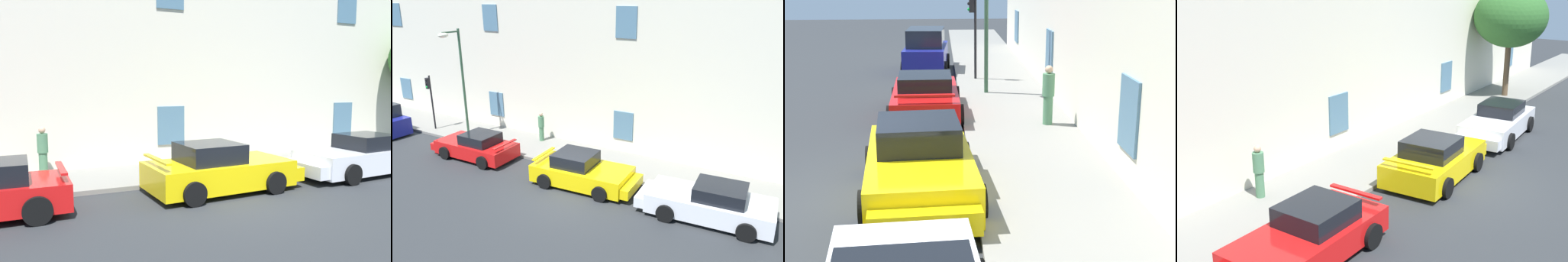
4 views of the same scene
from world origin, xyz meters
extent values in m
plane|color=#2B2D30|center=(0.00, 0.00, 0.00)|extent=(80.00, 80.00, 0.00)
cube|color=gray|center=(0.00, 3.90, 0.07)|extent=(60.00, 3.14, 0.14)
cube|color=beige|center=(0.00, 7.02, 5.61)|extent=(43.84, 3.11, 11.22)
cube|color=slate|center=(0.00, 5.44, 1.60)|extent=(1.10, 0.06, 1.50)
cube|color=slate|center=(8.77, 5.44, 1.60)|extent=(1.10, 0.06, 1.50)
cube|color=slate|center=(17.54, 5.44, 1.60)|extent=(1.10, 0.06, 1.50)
cube|color=red|center=(-6.38, 1.23, 0.52)|extent=(4.21, 2.00, 0.68)
cube|color=black|center=(-6.07, 1.24, 1.11)|extent=(1.70, 1.57, 0.51)
cube|color=red|center=(-4.46, 1.26, 1.08)|extent=(0.19, 1.64, 0.06)
cylinder|color=black|center=(-7.69, 2.17, 0.34)|extent=(0.68, 0.25, 0.67)
cylinder|color=black|center=(-5.07, 0.29, 0.34)|extent=(0.68, 0.25, 0.67)
cylinder|color=black|center=(-5.10, 2.22, 0.34)|extent=(0.68, 0.25, 0.67)
cube|color=yellow|center=(0.00, 1.25, 0.54)|extent=(4.41, 2.31, 0.76)
cube|color=black|center=(-0.32, 1.23, 1.20)|extent=(1.82, 1.74, 0.56)
cube|color=yellow|center=(1.88, 1.38, 0.45)|extent=(1.41, 1.95, 0.42)
cube|color=yellow|center=(-1.97, 1.12, 1.14)|extent=(0.27, 1.74, 0.06)
cylinder|color=black|center=(1.26, 2.36, 0.33)|extent=(0.68, 0.28, 0.67)
cylinder|color=black|center=(1.39, 0.33, 0.33)|extent=(0.68, 0.28, 0.67)
cylinder|color=black|center=(-1.40, 2.18, 0.33)|extent=(0.68, 0.28, 0.67)
cylinder|color=black|center=(-1.26, 0.15, 0.33)|extent=(0.68, 0.28, 0.67)
cube|color=white|center=(5.58, 1.27, 0.55)|extent=(4.70, 2.23, 0.75)
cube|color=black|center=(5.93, 1.29, 1.18)|extent=(1.93, 1.66, 0.51)
cube|color=white|center=(3.58, 1.13, 0.45)|extent=(1.49, 1.85, 0.41)
cylinder|color=black|center=(4.24, 0.21, 0.34)|extent=(0.70, 0.29, 0.68)
cylinder|color=black|center=(4.10, 2.12, 0.34)|extent=(0.70, 0.29, 0.68)
cylinder|color=black|center=(7.07, 0.41, 0.34)|extent=(0.70, 0.29, 0.68)
cylinder|color=black|center=(6.93, 2.32, 0.34)|extent=(0.70, 0.29, 0.68)
cylinder|color=brown|center=(12.52, 3.68, 1.72)|extent=(0.31, 0.31, 3.17)
ellipsoid|color=#2D6028|center=(12.52, 3.68, 4.46)|extent=(3.92, 3.92, 3.30)
cylinder|color=#4C7F59|center=(-4.77, 4.70, 0.55)|extent=(0.36, 0.36, 0.81)
cylinder|color=#4C7F59|center=(-4.77, 4.70, 1.27)|extent=(0.44, 0.44, 0.63)
sphere|color=tan|center=(-4.77, 4.70, 1.70)|extent=(0.22, 0.22, 0.22)
camera|label=1|loc=(-5.19, -9.04, 3.15)|focal=36.01mm
camera|label=2|loc=(8.23, -12.39, 7.98)|focal=36.24mm
camera|label=3|loc=(11.16, 1.70, 4.49)|focal=54.14mm
camera|label=4|loc=(-14.51, -6.44, 6.74)|focal=46.96mm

